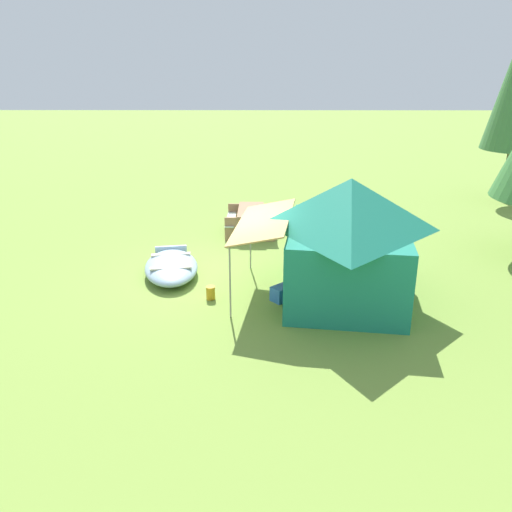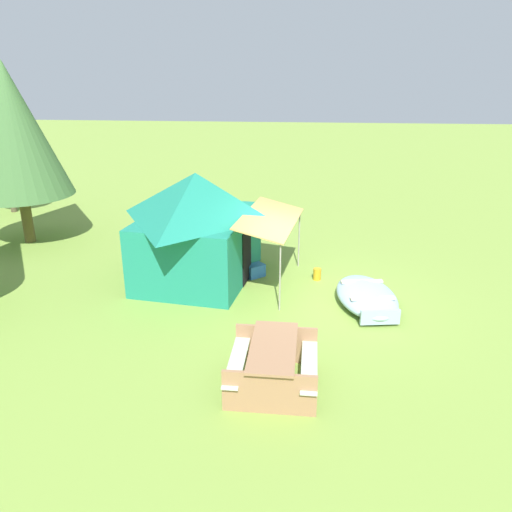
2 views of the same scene
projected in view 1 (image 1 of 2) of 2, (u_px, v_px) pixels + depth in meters
The scene contains 6 objects.
ground_plane at pixel (223, 278), 12.75m from camera, with size 80.00×80.00×0.00m, color olive.
beached_rowboat at pixel (171, 267), 12.88m from camera, with size 2.42×1.60×0.41m.
canvas_cabin_tent at pixel (347, 238), 11.31m from camera, with size 3.77×4.12×2.66m.
picnic_table at pixel (251, 218), 15.78m from camera, with size 1.68×1.47×0.75m.
cooler_box at pixel (282, 293), 11.59m from camera, with size 0.46×0.31×0.32m, color blue.
fuel_can at pixel (211, 293), 11.64m from camera, with size 0.20×0.20×0.29m, color gold.
Camera 1 is at (11.71, 0.85, 5.06)m, focal length 37.30 mm.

